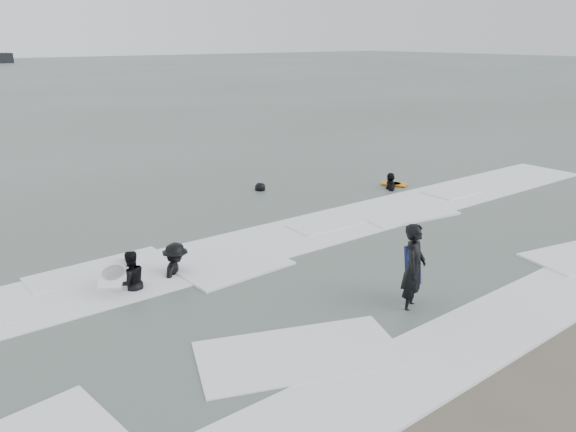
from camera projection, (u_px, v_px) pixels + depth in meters
ground at (441, 330)px, 11.08m from camera, size 320.00×320.00×0.00m
surfer_centre at (411, 309)px, 11.94m from camera, size 0.84×0.75×1.93m
surfer_wading at (132, 291)px, 12.80m from camera, size 0.74×0.58×1.52m
surfer_breaker at (177, 276)px, 13.59m from camera, size 1.20×1.23×1.69m
surfer_right_near at (390, 190)px, 21.18m from camera, size 1.04×1.10×1.83m
surfer_right_far at (260, 192)px, 20.95m from camera, size 0.78×0.55×1.50m
surf_foam at (320, 270)px, 13.87m from camera, size 30.03×9.06×0.09m
bodyboards at (323, 229)px, 15.39m from camera, size 13.05×7.62×1.25m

